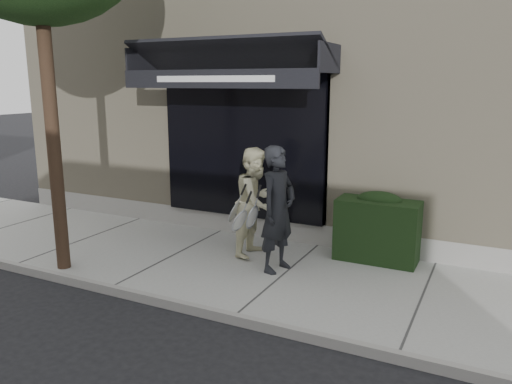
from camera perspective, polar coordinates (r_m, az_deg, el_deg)
The scene contains 7 objects.
ground at distance 7.72m, azimuth 3.27°, elevation -10.09°, with size 80.00×80.00×0.00m, color black.
sidewalk at distance 7.70m, azimuth 3.28°, elevation -9.68°, with size 20.00×3.00×0.12m, color gray.
curb at distance 6.42m, azimuth -2.37°, elevation -14.27°, with size 20.00×0.10×0.14m, color gray.
building_facade at distance 11.86m, azimuth 13.08°, elevation 11.05°, with size 14.30×8.04×5.64m.
hedge at distance 8.32m, azimuth 13.77°, elevation -3.96°, with size 1.30×0.70×1.14m.
pedestrian_front at distance 7.52m, azimuth 2.48°, elevation -2.00°, with size 0.83×0.98×1.93m.
pedestrian_back at distance 8.24m, azimuth -0.01°, elevation -1.13°, with size 0.72×0.95×1.81m.
Camera 1 is at (2.78, -6.57, 2.95)m, focal length 35.00 mm.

